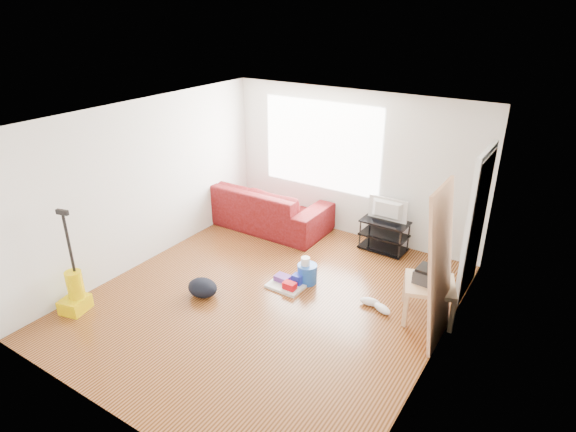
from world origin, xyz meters
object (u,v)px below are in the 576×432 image
Objects in this scene: tv_stand at (384,235)px; vacuum at (75,293)px; side_table at (430,288)px; bucket at (307,282)px; cleaning_tray at (288,283)px; sofa at (259,223)px; backpack at (203,295)px.

tv_stand is 0.54× the size of vacuum.
bucket is (-1.73, -0.13, -0.42)m from side_table.
cleaning_tray is 0.36× the size of vacuum.
tv_stand is at bearing -173.43° from sofa.
backpack is (-0.88, -0.83, -0.06)m from cleaning_tray.
bucket is 0.20× the size of vacuum.
backpack is 0.31× the size of vacuum.
tv_stand is 2.66× the size of bucket.
side_table reaches higher than cleaning_tray.
cleaning_tray is 1.17× the size of backpack.
backpack is (-1.59, -2.63, -0.27)m from tv_stand.
sofa is at bearing 69.20° from vacuum.
tv_stand is 1.48× the size of cleaning_tray.
backpack is at bearing -136.52° from cleaning_tray.
tv_stand is 4.69m from vacuum.
bucket is at bearing -175.65° from side_table.
bucket is at bearing 55.21° from cleaning_tray.
bucket is 0.56× the size of cleaning_tray.
sofa is 2.21m from bucket.
side_table reaches higher than backpack.
bucket reaches higher than backpack.
side_table is 1.77× the size of backpack.
tv_stand reaches higher than backpack.
sofa is at bearing 110.38° from backpack.
sofa is 3.74m from side_table.
side_table is at bearing 4.35° from bucket.
backpack is at bearing 107.70° from sofa.
side_table is at bearing 11.29° from cleaning_tray.
vacuum reaches higher than side_table.
side_table is 3.06m from backpack.
vacuum is at bearing -124.23° from tv_stand.
bucket is at bearing -107.34° from tv_stand.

